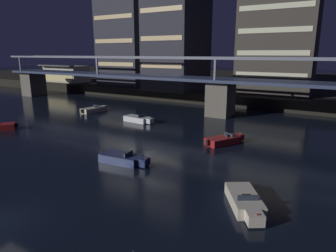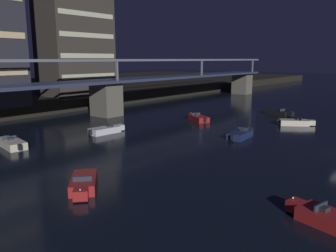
{
  "view_description": "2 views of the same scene",
  "coord_description": "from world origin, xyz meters",
  "px_view_note": "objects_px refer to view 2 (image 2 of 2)",
  "views": [
    {
      "loc": [
        16.87,
        -8.48,
        9.94
      ],
      "look_at": [
        0.73,
        18.88,
        2.13
      ],
      "focal_mm": 31.72,
      "sensor_mm": 36.0,
      "label": 1
    },
    {
      "loc": [
        -36.01,
        -6.97,
        9.42
      ],
      "look_at": [
        -4.95,
        19.18,
        1.27
      ],
      "focal_mm": 35.82,
      "sensor_mm": 36.0,
      "label": 2
    }
  ],
  "objects_px": {
    "speedboat_near_left": "(295,122)",
    "speedboat_mid_right": "(12,144)",
    "speedboat_far_right": "(198,118)",
    "speedboat_mid_left": "(279,113)",
    "speedboat_far_left": "(241,134)",
    "speedboat_near_center": "(330,219)",
    "tower_central": "(75,45)",
    "speedboat_mid_center": "(84,183)",
    "river_bridge": "(106,89)",
    "speedboat_near_right": "(106,130)"
  },
  "relations": [
    {
      "from": "tower_central",
      "to": "speedboat_far_right",
      "type": "bearing_deg",
      "value": -88.23
    },
    {
      "from": "speedboat_near_left",
      "to": "speedboat_near_right",
      "type": "bearing_deg",
      "value": 141.32
    },
    {
      "from": "speedboat_near_left",
      "to": "speedboat_mid_center",
      "type": "height_order",
      "value": "same"
    },
    {
      "from": "speedboat_far_left",
      "to": "speedboat_far_right",
      "type": "xyz_separation_m",
      "value": [
        6.0,
        10.57,
        0.0
      ]
    },
    {
      "from": "speedboat_far_left",
      "to": "river_bridge",
      "type": "bearing_deg",
      "value": 90.08
    },
    {
      "from": "speedboat_mid_left",
      "to": "speedboat_near_left",
      "type": "bearing_deg",
      "value": -143.05
    },
    {
      "from": "river_bridge",
      "to": "speedboat_near_center",
      "type": "relative_size",
      "value": 19.39
    },
    {
      "from": "speedboat_near_center",
      "to": "speedboat_mid_center",
      "type": "relative_size",
      "value": 1.14
    },
    {
      "from": "speedboat_mid_right",
      "to": "speedboat_far_left",
      "type": "bearing_deg",
      "value": -39.88
    },
    {
      "from": "speedboat_mid_left",
      "to": "speedboat_far_right",
      "type": "height_order",
      "value": "same"
    },
    {
      "from": "tower_central",
      "to": "speedboat_near_right",
      "type": "bearing_deg",
      "value": -118.39
    },
    {
      "from": "tower_central",
      "to": "speedboat_mid_left",
      "type": "height_order",
      "value": "tower_central"
    },
    {
      "from": "tower_central",
      "to": "speedboat_near_center",
      "type": "bearing_deg",
      "value": -111.5
    },
    {
      "from": "tower_central",
      "to": "speedboat_near_center",
      "type": "xyz_separation_m",
      "value": [
        -21.6,
        -54.84,
        -11.68
      ]
    },
    {
      "from": "speedboat_near_right",
      "to": "speedboat_mid_right",
      "type": "xyz_separation_m",
      "value": [
        -11.16,
        2.21,
        0.0
      ]
    },
    {
      "from": "river_bridge",
      "to": "speedboat_near_right",
      "type": "relative_size",
      "value": 19.32
    },
    {
      "from": "speedboat_near_right",
      "to": "speedboat_far_left",
      "type": "bearing_deg",
      "value": -58.58
    },
    {
      "from": "tower_central",
      "to": "speedboat_far_right",
      "type": "xyz_separation_m",
      "value": [
        0.92,
        -29.79,
        -11.68
      ]
    },
    {
      "from": "speedboat_near_center",
      "to": "speedboat_far_right",
      "type": "height_order",
      "value": "same"
    },
    {
      "from": "speedboat_near_left",
      "to": "speedboat_mid_left",
      "type": "xyz_separation_m",
      "value": [
        7.08,
        5.33,
        0.0
      ]
    },
    {
      "from": "speedboat_near_left",
      "to": "speedboat_mid_center",
      "type": "relative_size",
      "value": 1.06
    },
    {
      "from": "river_bridge",
      "to": "speedboat_mid_left",
      "type": "xyz_separation_m",
      "value": [
        19.25,
        -22.01,
        -4.16
      ]
    },
    {
      "from": "speedboat_mid_center",
      "to": "speedboat_far_right",
      "type": "height_order",
      "value": "same"
    },
    {
      "from": "speedboat_far_right",
      "to": "river_bridge",
      "type": "bearing_deg",
      "value": 112.62
    },
    {
      "from": "river_bridge",
      "to": "speedboat_far_left",
      "type": "distance_m",
      "value": 25.39
    },
    {
      "from": "speedboat_mid_left",
      "to": "speedboat_far_left",
      "type": "relative_size",
      "value": 1.0
    },
    {
      "from": "tower_central",
      "to": "speedboat_near_right",
      "type": "distance_m",
      "value": 31.59
    },
    {
      "from": "speedboat_near_left",
      "to": "speedboat_mid_left",
      "type": "height_order",
      "value": "same"
    },
    {
      "from": "tower_central",
      "to": "speedboat_mid_left",
      "type": "bearing_deg",
      "value": -69.25
    },
    {
      "from": "speedboat_mid_left",
      "to": "speedboat_far_right",
      "type": "distance_m",
      "value": 15.21
    },
    {
      "from": "speedboat_mid_left",
      "to": "speedboat_near_right",
      "type": "bearing_deg",
      "value": 157.74
    },
    {
      "from": "speedboat_mid_left",
      "to": "speedboat_far_right",
      "type": "xyz_separation_m",
      "value": [
        -13.22,
        7.53,
        0.0
      ]
    },
    {
      "from": "river_bridge",
      "to": "speedboat_far_right",
      "type": "xyz_separation_m",
      "value": [
        6.04,
        -14.48,
        -4.16
      ]
    },
    {
      "from": "speedboat_mid_left",
      "to": "speedboat_mid_center",
      "type": "xyz_separation_m",
      "value": [
        -41.38,
        -1.97,
        0.0
      ]
    },
    {
      "from": "speedboat_near_center",
      "to": "speedboat_mid_left",
      "type": "relative_size",
      "value": 1.0
    },
    {
      "from": "speedboat_mid_left",
      "to": "speedboat_far_right",
      "type": "bearing_deg",
      "value": 150.33
    },
    {
      "from": "speedboat_far_right",
      "to": "speedboat_near_center",
      "type": "bearing_deg",
      "value": -131.97
    },
    {
      "from": "river_bridge",
      "to": "speedboat_near_right",
      "type": "distance_m",
      "value": 14.35
    },
    {
      "from": "speedboat_near_center",
      "to": "speedboat_mid_left",
      "type": "xyz_separation_m",
      "value": [
        35.74,
        17.51,
        0.0
      ]
    },
    {
      "from": "speedboat_mid_center",
      "to": "speedboat_mid_right",
      "type": "height_order",
      "value": "same"
    },
    {
      "from": "river_bridge",
      "to": "speedboat_near_right",
      "type": "xyz_separation_m",
      "value": [
        -8.84,
        -10.51,
        -4.16
      ]
    },
    {
      "from": "river_bridge",
      "to": "speedboat_mid_left",
      "type": "distance_m",
      "value": 29.54
    },
    {
      "from": "tower_central",
      "to": "speedboat_mid_left",
      "type": "distance_m",
      "value": 41.58
    },
    {
      "from": "river_bridge",
      "to": "speedboat_near_left",
      "type": "relative_size",
      "value": 20.92
    },
    {
      "from": "speedboat_far_right",
      "to": "speedboat_near_left",
      "type": "bearing_deg",
      "value": -64.48
    },
    {
      "from": "speedboat_mid_left",
      "to": "speedboat_mid_center",
      "type": "distance_m",
      "value": 41.43
    },
    {
      "from": "speedboat_mid_center",
      "to": "speedboat_near_center",
      "type": "bearing_deg",
      "value": -70.04
    },
    {
      "from": "speedboat_near_left",
      "to": "speedboat_mid_right",
      "type": "relative_size",
      "value": 0.92
    },
    {
      "from": "speedboat_near_left",
      "to": "speedboat_mid_right",
      "type": "xyz_separation_m",
      "value": [
        -32.18,
        19.03,
        0.0
      ]
    },
    {
      "from": "speedboat_mid_right",
      "to": "speedboat_far_right",
      "type": "distance_m",
      "value": 26.76
    }
  ]
}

